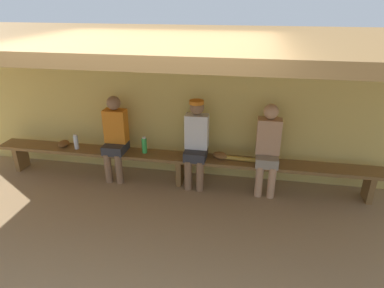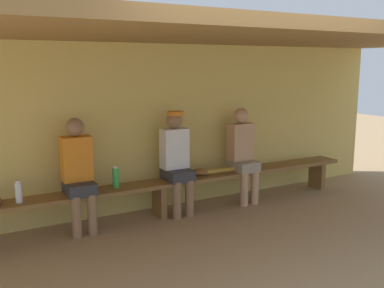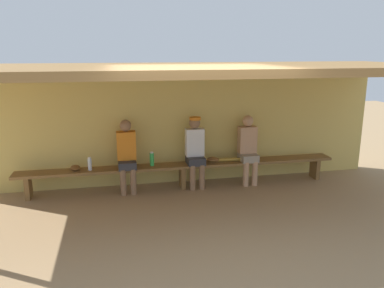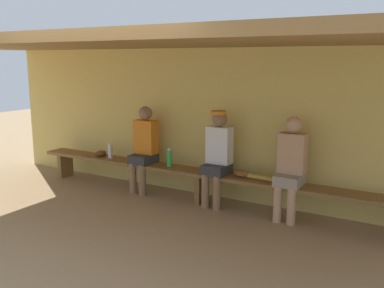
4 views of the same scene
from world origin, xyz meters
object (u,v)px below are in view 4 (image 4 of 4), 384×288
Objects in this scene: player_in_blue at (218,154)px; bench at (202,176)px; baseball_glove_tan at (101,153)px; player_with_sunglasses at (144,146)px; player_in_red at (291,164)px; water_bottle_orange at (169,158)px; baseball_glove_worn at (242,173)px; baseball_bat at (264,178)px; water_bottle_clear at (110,151)px.

bench is at bearing -179.19° from player_in_blue.
baseball_glove_tan reaches higher than bench.
player_in_red is (2.32, 0.00, 0.00)m from player_with_sunglasses.
player_in_red is 1.87m from water_bottle_orange.
player_in_red is at bearing -0.03° from player_in_blue.
baseball_glove_worn is (0.36, 0.03, -0.24)m from player_in_blue.
baseball_bat is (1.97, -0.00, -0.24)m from player_with_sunglasses.
baseball_bat is at bearing -108.20° from baseball_glove_tan.
water_bottle_clear is (-1.93, -0.03, -0.17)m from player_in_blue.
baseball_glove_worn is at bearing 1.18° from player_with_sunglasses.
baseball_glove_worn is (-0.68, 0.03, -0.22)m from player_in_red.
player_in_blue reaches higher than water_bottle_orange.
baseball_bat is (1.52, -0.02, -0.09)m from water_bottle_orange.
player_with_sunglasses is at bearing -156.80° from baseball_glove_worn.
baseball_glove_tan is at bearing 179.91° from water_bottle_orange.
baseball_glove_worn and baseball_glove_tan have the same top height.
player_in_red is 5.03× the size of water_bottle_orange.
player_in_blue is 2.20m from baseball_glove_tan.
bench is at bearing -0.17° from player_with_sunglasses.
player_with_sunglasses is 0.48m from water_bottle_orange.
water_bottle_clear is (-1.68, -0.03, 0.19)m from bench.
baseball_glove_tan is at bearing 179.26° from bench.
baseball_glove_worn is 0.30× the size of baseball_bat.
water_bottle_clear is (-2.98, -0.03, -0.15)m from player_in_red.
water_bottle_orange is at bearing -177.66° from baseball_bat.
baseball_glove_worn reaches higher than baseball_bat.
baseball_bat is (0.70, -0.00, -0.25)m from player_in_blue.
player_in_blue is 0.83m from water_bottle_orange.
baseball_glove_tan is at bearing -177.30° from baseball_bat.
water_bottle_orange is (0.45, 0.02, -0.14)m from player_with_sunglasses.
player_with_sunglasses is 1.68× the size of baseball_bat.
water_bottle_orange reaches higher than baseball_glove_worn.
player_in_red reaches higher than baseball_glove_tan.
bench is at bearing -179.86° from player_in_red.
bench is at bearing -2.29° from water_bottle_orange.
player_in_blue is 5.60× the size of baseball_glove_worn.
water_bottle_orange is 1.52m from baseball_bat.
player_with_sunglasses is 5.03× the size of water_bottle_orange.
player_in_blue is 5.60× the size of baseball_glove_tan.
baseball_glove_worn is at bearing 177.19° from player_in_red.
water_bottle_orange is 1.11× the size of baseball_glove_tan.
water_bottle_clear is at bearing -119.23° from baseball_glove_tan.
water_bottle_orange reaches higher than water_bottle_clear.
bench is 1.94m from baseball_glove_tan.
water_bottle_clear is 2.63m from baseball_bat.
player_with_sunglasses is 5.56× the size of baseball_glove_worn.
player_with_sunglasses is 5.56× the size of baseball_glove_tan.
water_bottle_orange is at bearing 178.66° from player_in_blue.
water_bottle_clear is 0.92× the size of water_bottle_orange.
player_with_sunglasses reaches higher than baseball_glove_worn.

